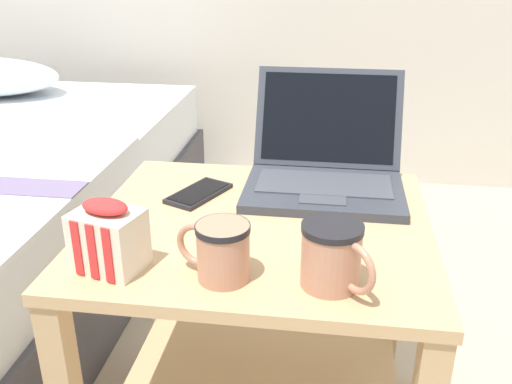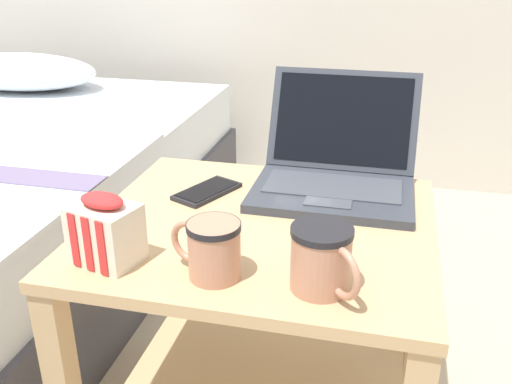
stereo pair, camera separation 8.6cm
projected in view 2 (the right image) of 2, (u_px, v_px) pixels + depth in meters
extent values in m
ellipsoid|color=silver|center=(19.00, 71.00, 2.34)|extent=(0.67, 0.36, 0.14)
cube|color=tan|center=(261.00, 228.00, 1.06)|extent=(0.63, 0.57, 0.02)
cube|color=tan|center=(175.00, 266.00, 1.47)|extent=(0.04, 0.04, 0.53)
cube|color=tan|center=(405.00, 296.00, 1.34)|extent=(0.04, 0.04, 0.53)
cube|color=#333842|center=(332.00, 194.00, 1.16)|extent=(0.32, 0.23, 0.02)
cube|color=#424751|center=(333.00, 186.00, 1.17)|extent=(0.28, 0.13, 0.00)
cube|color=#424751|center=(328.00, 202.00, 1.10)|extent=(0.09, 0.05, 0.00)
cube|color=#333842|center=(343.00, 120.00, 1.26)|extent=(0.32, 0.11, 0.20)
cube|color=black|center=(343.00, 119.00, 1.25)|extent=(0.29, 0.09, 0.18)
cube|color=blue|center=(379.00, 117.00, 1.25)|extent=(0.03, 0.02, 0.04)
cube|color=yellow|center=(366.00, 149.00, 1.25)|extent=(0.04, 0.01, 0.02)
cube|color=orange|center=(339.00, 148.00, 1.26)|extent=(0.05, 0.02, 0.03)
cylinder|color=tan|center=(321.00, 259.00, 0.84)|extent=(0.09, 0.09, 0.10)
cylinder|color=black|center=(322.00, 231.00, 0.82)|extent=(0.09, 0.09, 0.01)
cylinder|color=black|center=(322.00, 237.00, 0.82)|extent=(0.08, 0.08, 0.01)
torus|color=tan|center=(342.00, 273.00, 0.80)|extent=(0.06, 0.07, 0.08)
cylinder|color=tan|center=(214.00, 250.00, 0.87)|extent=(0.08, 0.08, 0.09)
cylinder|color=black|center=(214.00, 226.00, 0.85)|extent=(0.08, 0.08, 0.01)
cylinder|color=black|center=(214.00, 232.00, 0.86)|extent=(0.07, 0.07, 0.01)
torus|color=tan|center=(190.00, 242.00, 0.89)|extent=(0.07, 0.03, 0.07)
cube|color=silver|center=(106.00, 234.00, 0.91)|extent=(0.12, 0.10, 0.10)
cube|color=red|center=(74.00, 240.00, 0.89)|extent=(0.01, 0.01, 0.09)
cube|color=red|center=(88.00, 245.00, 0.88)|extent=(0.01, 0.01, 0.09)
cube|color=red|center=(102.00, 249.00, 0.87)|extent=(0.01, 0.01, 0.09)
ellipsoid|color=red|center=(102.00, 200.00, 0.89)|extent=(0.09, 0.07, 0.02)
cube|color=black|center=(207.00, 191.00, 1.18)|extent=(0.12, 0.16, 0.01)
cube|color=black|center=(207.00, 189.00, 1.18)|extent=(0.11, 0.14, 0.00)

